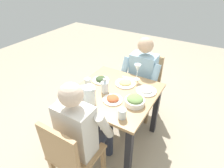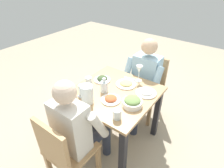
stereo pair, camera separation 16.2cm
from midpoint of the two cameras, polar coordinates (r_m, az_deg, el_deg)
ground_plane at (r=2.47m, az=-1.23°, el=-16.17°), size 8.00×8.00×0.00m
dining_table at (r=2.06m, az=-1.42°, el=-5.31°), size 0.84×0.84×0.72m
chair_near at (r=2.62m, az=8.21°, el=0.62°), size 0.40×0.40×0.85m
chair_far at (r=1.78m, az=-15.45°, el=-20.25°), size 0.40×0.40×0.85m
diner_near at (r=2.39m, az=6.50°, el=1.31°), size 0.48×0.53×1.15m
diner_far at (r=1.76m, az=-11.47°, el=-13.15°), size 0.48×0.53×1.15m
water_pitcher at (r=1.78m, az=-9.58°, el=-3.52°), size 0.16×0.12×0.19m
salad_bowl at (r=1.79m, az=4.42°, el=-5.12°), size 0.19×0.19×0.09m
plate_fries at (r=2.09m, az=1.87°, el=0.29°), size 0.23×0.23×0.04m
plate_dolmas at (r=2.15m, az=-5.58°, el=1.34°), size 0.19×0.19×0.06m
plate_rice_curry at (r=1.85m, az=-2.28°, el=-4.66°), size 0.20×0.20×0.05m
plate_yoghurt at (r=1.99m, az=8.13°, el=-2.01°), size 0.22×0.22×0.04m
water_glass_far_left at (r=1.64m, az=0.25°, el=-9.11°), size 0.08×0.08×0.09m
water_glass_near_right at (r=1.92m, az=-11.46°, el=-2.31°), size 0.06×0.06×0.11m
water_glass_center at (r=2.08m, az=-9.65°, el=0.53°), size 0.07×0.07×0.09m
water_glass_near_left at (r=1.86m, az=-13.74°, el=-4.07°), size 0.06×0.06×0.11m
wine_glass at (r=2.12m, az=5.61°, el=4.58°), size 0.08×0.08×0.20m
oil_carafe at (r=1.94m, az=-4.60°, el=-1.13°), size 0.08×0.08×0.16m
salt_shaker at (r=1.97m, az=-16.56°, el=-3.18°), size 0.03×0.03×0.05m
fork_near at (r=2.20m, az=3.07°, el=1.80°), size 0.17×0.05×0.01m
knife_near at (r=1.87m, az=-10.52°, el=-5.23°), size 0.19×0.03×0.01m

